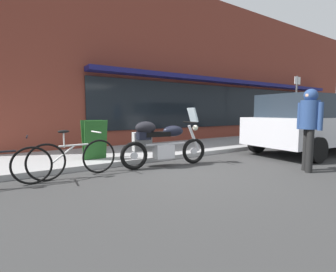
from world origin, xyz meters
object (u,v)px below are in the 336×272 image
Objects in this scene: parked_bicycle at (74,158)px; touring_motorcycle at (160,141)px; parked_minivan at (314,123)px; pedestrian_walking at (309,120)px; parking_sign_pole at (296,102)px; sandwich_board_sign at (94,140)px.

touring_motorcycle is at bearing -4.27° from parked_bicycle.
parked_bicycle is 7.09m from parked_minivan.
pedestrian_walking is (-2.64, -1.20, 0.18)m from parked_minivan.
parking_sign_pole is (2.67, 2.12, 0.77)m from parked_minivan.
parked_minivan reaches higher than parked_bicycle.
pedestrian_walking is at bearing -28.07° from parked_bicycle.
touring_motorcycle is 2.27× the size of sandwich_board_sign.
touring_motorcycle is at bearing 138.13° from pedestrian_walking.
parked_minivan is 2.91m from pedestrian_walking.
touring_motorcycle is 1.23× the size of pedestrian_walking.
parked_bicycle is 4.97m from pedestrian_walking.
parked_bicycle is 1.29m from sandwich_board_sign.
parking_sign_pole is at bearing 5.92° from parked_bicycle.
parked_minivan is (5.06, -0.97, 0.34)m from touring_motorcycle.
pedestrian_walking is 6.29m from parking_sign_pole.
parking_sign_pole is (9.64, 1.00, 1.33)m from parked_bicycle.
parked_minivan reaches higher than sandwich_board_sign.
parking_sign_pole is at bearing 8.41° from touring_motorcycle.
parked_bicycle is at bearing -124.96° from sandwich_board_sign.
parked_minivan is at bearing 24.34° from pedestrian_walking.
pedestrian_walking reaches higher than touring_motorcycle.
sandwich_board_sign is (0.73, 1.05, 0.22)m from parked_bicycle.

